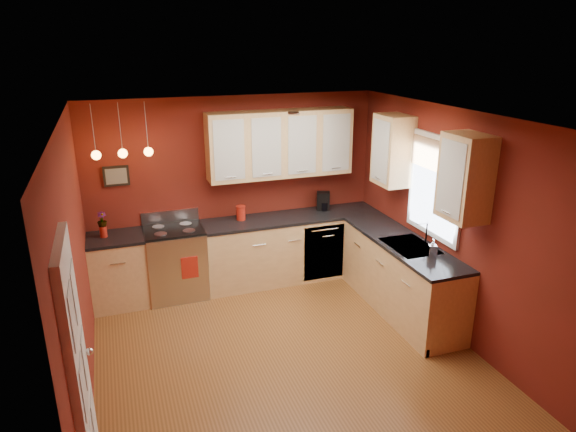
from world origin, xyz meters
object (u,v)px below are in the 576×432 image
object	(u,v)px
gas_range	(176,262)
coffee_maker	(323,202)
soap_pump	(433,248)
sink	(410,248)
red_canister	(241,213)

from	to	relation	value
gas_range	coffee_maker	distance (m)	2.25
gas_range	soap_pump	size ratio (longest dim) A/B	5.30
sink	red_canister	size ratio (longest dim) A/B	3.52
sink	gas_range	bearing A→B (deg)	150.22
red_canister	coffee_maker	distance (m)	1.24
sink	soap_pump	world-z (taller)	sink
soap_pump	gas_range	bearing A→B (deg)	145.18
red_canister	soap_pump	size ratio (longest dim) A/B	0.95
gas_range	red_canister	bearing A→B (deg)	5.25
red_canister	soap_pump	distance (m)	2.62
sink	soap_pump	size ratio (longest dim) A/B	3.34
gas_range	soap_pump	distance (m)	3.31
red_canister	soap_pump	xyz separation A→B (m)	(1.75, -1.95, 0.00)
sink	coffee_maker	bearing A→B (deg)	105.45
red_canister	soap_pump	world-z (taller)	soap_pump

